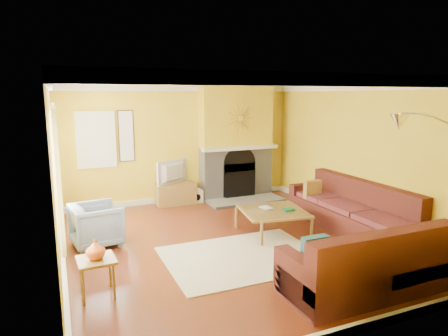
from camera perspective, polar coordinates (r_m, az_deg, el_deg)
name	(u,v)px	position (r m, az deg, el deg)	size (l,w,h in m)	color
floor	(233,242)	(7.02, 1.26, -10.55)	(5.50, 6.00, 0.02)	maroon
ceiling	(233,82)	(6.56, 1.35, 12.23)	(5.50, 6.00, 0.02)	white
wall_back	(180,144)	(9.45, -6.25, 3.37)	(5.50, 0.02, 2.70)	gold
wall_front	(359,214)	(4.17, 18.69, -6.23)	(5.50, 0.02, 2.70)	gold
wall_left	(54,178)	(6.08, -23.13, -1.37)	(0.02, 6.00, 2.70)	gold
wall_right	(363,155)	(8.17, 19.23, 1.74)	(0.02, 6.00, 2.70)	gold
baseboard	(233,238)	(7.00, 1.26, -10.02)	(5.50, 6.00, 0.12)	white
crown_molding	(233,86)	(6.55, 1.35, 11.62)	(5.50, 6.00, 0.12)	white
window_left_near	(55,155)	(7.34, -22.95, 1.74)	(0.06, 1.22, 1.72)	white
window_left_far	(57,176)	(5.46, -22.80, -1.00)	(0.06, 1.22, 1.72)	white
window_back	(96,140)	(9.02, -17.83, 3.87)	(0.82, 0.06, 1.22)	white
wall_art	(126,136)	(9.10, -13.78, 4.45)	(0.34, 0.04, 1.14)	white
fireplace	(236,143)	(9.73, 1.76, 3.64)	(1.80, 0.40, 2.70)	gray
mantel	(240,148)	(9.53, 2.36, 2.88)	(1.92, 0.22, 0.08)	white
hearth	(246,201)	(9.49, 3.11, -4.67)	(1.80, 0.70, 0.06)	gray
sunburst	(240,118)	(9.47, 2.37, 7.09)	(0.70, 0.04, 0.70)	olive
rug	(243,257)	(6.40, 2.75, -12.55)	(2.40, 1.80, 0.02)	beige
sectional_sofa	(321,221)	(6.85, 13.67, -7.31)	(2.99, 3.87, 0.90)	#501E19
coffee_table	(273,221)	(7.42, 6.99, -7.56)	(1.12, 1.12, 0.44)	white
media_console	(176,194)	(9.29, -6.92, -3.69)	(0.89, 0.40, 0.49)	olive
tv	(175,172)	(9.18, -6.99, -0.58)	(0.93, 0.12, 0.54)	black
subwoofer	(195,196)	(9.47, -4.12, -3.99)	(0.29, 0.29, 0.29)	white
armchair	(97,225)	(7.08, -17.74, -7.72)	(0.77, 0.79, 0.72)	gray
side_table	(97,277)	(5.43, -17.66, -14.67)	(0.45, 0.45, 0.50)	olive
vase	(95,249)	(5.28, -17.89, -10.99)	(0.24, 0.24, 0.25)	orange
book	(262,208)	(7.37, 5.46, -5.77)	(0.18, 0.25, 0.02)	white
arc_lamp	(439,212)	(5.36, 28.35, -5.50)	(1.45, 0.36, 2.30)	silver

